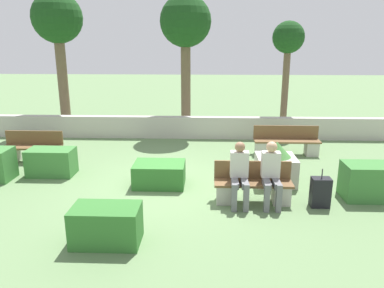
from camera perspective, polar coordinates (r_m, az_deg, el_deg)
name	(u,v)px	position (r m, az deg, el deg)	size (l,w,h in m)	color
ground_plane	(167,185)	(9.06, -3.83, -6.30)	(60.00, 60.00, 0.00)	#607F51
perimeter_wall	(180,127)	(13.28, -1.81, 2.56)	(14.54, 0.30, 0.77)	#B7B2A8
bench_front	(253,188)	(8.15, 9.26, -6.58)	(1.65, 0.48, 0.86)	brown
bench_left_side	(32,151)	(11.61, -23.14, -0.93)	(1.67, 0.48, 0.86)	brown
bench_right_side	(286,144)	(11.69, 14.19, 0.03)	(1.97, 0.49, 0.86)	brown
person_seated_man	(271,171)	(7.93, 11.99, -4.03)	(0.38, 0.63, 1.36)	slate
person_seated_woman	(240,171)	(7.85, 7.26, -4.12)	(0.38, 0.63, 1.34)	slate
hedge_block_near_right	(51,162)	(10.28, -20.62, -2.58)	(1.16, 0.66, 0.69)	#3D7A38
hedge_block_mid_left	(370,181)	(9.07, 25.55, -5.18)	(1.18, 0.72, 0.79)	#3D7A38
hedge_block_mid_right	(106,225)	(6.67, -12.91, -11.95)	(1.15, 0.68, 0.66)	#33702D
hedge_block_far_left	(159,174)	(9.00, -4.98, -4.59)	(1.20, 0.86, 0.55)	#33702D
planter_corner_left	(276,165)	(9.27, 12.65, -3.13)	(0.92, 0.92, 1.04)	#B7B2A8
suitcase	(320,192)	(8.28, 18.97, -6.97)	(0.39, 0.26, 0.83)	black
tree_leftmost	(58,23)	(14.88, -19.81, 16.96)	(1.80, 1.80, 5.04)	brown
tree_center_left	(186,26)	(13.69, -1.00, 17.60)	(1.80, 1.80, 4.91)	brown
tree_center_right	(288,43)	(14.31, 14.42, 14.63)	(1.14, 1.14, 4.04)	brown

